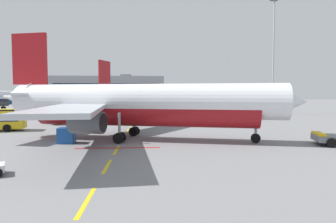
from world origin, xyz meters
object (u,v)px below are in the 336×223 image
airliner_foreground (139,104)px  fuel_service_truck (70,114)px  apron_light_mast_far (274,44)px  airliner_mid_left (2,97)px  uld_cargo_container (67,135)px  airliner_far_center (132,98)px

airliner_foreground → fuel_service_truck: 21.90m
airliner_foreground → apron_light_mast_far: apron_light_mast_far is taller
airliner_mid_left → apron_light_mast_far: (78.30, -27.38, 13.48)m
airliner_mid_left → uld_cargo_container: airliner_mid_left is taller
uld_cargo_container → airliner_mid_left: bearing=120.3°
airliner_mid_left → uld_cargo_container: 77.75m
uld_cargo_container → apron_light_mast_far: (39.09, 39.68, 16.55)m
uld_cargo_container → apron_light_mast_far: size_ratio=0.06×
fuel_service_truck → airliner_far_center: bearing=73.3°
airliner_mid_left → uld_cargo_container: (39.21, -67.06, -3.07)m
airliner_foreground → airliner_far_center: 47.06m
airliner_far_center → apron_light_mast_far: (35.26, -9.06, 13.30)m
airliner_far_center → uld_cargo_container: airliner_far_center is taller
fuel_service_truck → uld_cargo_container: size_ratio=4.46×
airliner_foreground → airliner_mid_left: 80.22m
fuel_service_truck → uld_cargo_container: bearing=-76.1°
fuel_service_truck → apron_light_mast_far: (43.97, 19.91, 15.71)m
airliner_foreground → airliner_mid_left: size_ratio=1.07×
airliner_far_center → airliner_foreground: bearing=-85.6°
airliner_far_center → fuel_service_truck: airliner_far_center is taller
airliner_mid_left → fuel_service_truck: bearing=-54.0°
airliner_far_center → apron_light_mast_far: 38.76m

